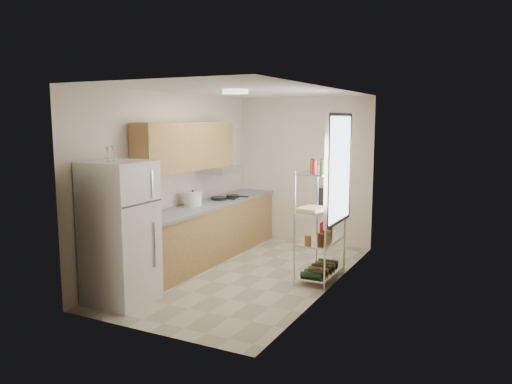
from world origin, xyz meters
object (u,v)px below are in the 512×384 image
rice_cooker (193,199)px  espresso_machine (328,196)px  frying_pan_large (219,198)px  refrigerator (120,232)px  cutting_board (312,208)px

rice_cooker → espresso_machine: (2.03, 0.36, 0.14)m
rice_cooker → frying_pan_large: bearing=86.0°
refrigerator → frying_pan_large: (-0.08, 2.44, 0.06)m
frying_pan_large → cutting_board: 2.02m
refrigerator → cutting_board: bearing=44.0°
cutting_board → espresso_machine: (0.09, 0.38, 0.13)m
rice_cooker → espresso_machine: bearing=9.9°
frying_pan_large → cutting_board: size_ratio=0.67×
rice_cooker → espresso_machine: 2.07m
refrigerator → cutting_board: size_ratio=4.39×
frying_pan_large → cutting_board: (1.89, -0.70, 0.10)m
refrigerator → frying_pan_large: 2.45m
refrigerator → espresso_machine: refrigerator is taller
frying_pan_large → cutting_board: bearing=-25.7°
frying_pan_large → rice_cooker: bearing=-99.4°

